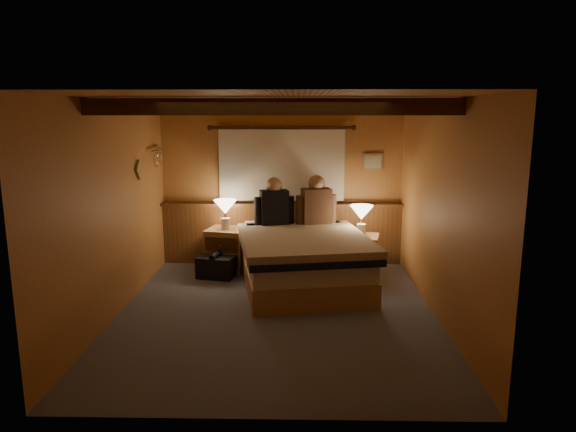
{
  "coord_description": "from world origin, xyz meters",
  "views": [
    {
      "loc": [
        0.25,
        -5.56,
        2.24
      ],
      "look_at": [
        0.13,
        0.4,
        1.06
      ],
      "focal_mm": 32.0,
      "sensor_mm": 36.0,
      "label": 1
    }
  ],
  "objects_px": {
    "lamp_left": "(225,209)",
    "person_right": "(316,203)",
    "nightstand_left": "(227,249)",
    "person_left": "(274,205)",
    "duffel_bag": "(216,267)",
    "bed": "(303,259)",
    "lamp_right": "(362,214)",
    "nightstand_right": "(359,255)"
  },
  "relations": [
    {
      "from": "person_left",
      "to": "person_right",
      "type": "xyz_separation_m",
      "value": [
        0.6,
        0.07,
        0.01
      ]
    },
    {
      "from": "nightstand_left",
      "to": "person_left",
      "type": "distance_m",
      "value": 0.97
    },
    {
      "from": "lamp_left",
      "to": "person_left",
      "type": "xyz_separation_m",
      "value": [
        0.71,
        -0.05,
        0.07
      ]
    },
    {
      "from": "nightstand_right",
      "to": "person_right",
      "type": "xyz_separation_m",
      "value": [
        -0.6,
        0.23,
        0.7
      ]
    },
    {
      "from": "nightstand_right",
      "to": "duffel_bag",
      "type": "relative_size",
      "value": 1.1
    },
    {
      "from": "person_left",
      "to": "duffel_bag",
      "type": "distance_m",
      "value": 1.19
    },
    {
      "from": "nightstand_right",
      "to": "person_left",
      "type": "bearing_deg",
      "value": -175.43
    },
    {
      "from": "bed",
      "to": "lamp_left",
      "type": "distance_m",
      "value": 1.42
    },
    {
      "from": "lamp_right",
      "to": "nightstand_left",
      "type": "bearing_deg",
      "value": 173.34
    },
    {
      "from": "lamp_left",
      "to": "lamp_right",
      "type": "height_order",
      "value": "lamp_left"
    },
    {
      "from": "lamp_left",
      "to": "person_right",
      "type": "distance_m",
      "value": 1.31
    },
    {
      "from": "nightstand_right",
      "to": "lamp_left",
      "type": "height_order",
      "value": "lamp_left"
    },
    {
      "from": "nightstand_left",
      "to": "lamp_right",
      "type": "xyz_separation_m",
      "value": [
        1.92,
        -0.22,
        0.57
      ]
    },
    {
      "from": "nightstand_right",
      "to": "nightstand_left",
      "type": "bearing_deg",
      "value": -175.26
    },
    {
      "from": "person_left",
      "to": "duffel_bag",
      "type": "height_order",
      "value": "person_left"
    },
    {
      "from": "nightstand_left",
      "to": "duffel_bag",
      "type": "relative_size",
      "value": 1.17
    },
    {
      "from": "duffel_bag",
      "to": "bed",
      "type": "bearing_deg",
      "value": -2.45
    },
    {
      "from": "person_left",
      "to": "person_right",
      "type": "relative_size",
      "value": 0.97
    },
    {
      "from": "bed",
      "to": "person_right",
      "type": "bearing_deg",
      "value": 64.58
    },
    {
      "from": "nightstand_left",
      "to": "duffel_bag",
      "type": "height_order",
      "value": "nightstand_left"
    },
    {
      "from": "bed",
      "to": "duffel_bag",
      "type": "xyz_separation_m",
      "value": [
        -1.2,
        0.33,
        -0.21
      ]
    },
    {
      "from": "person_right",
      "to": "nightstand_right",
      "type": "bearing_deg",
      "value": -34.65
    },
    {
      "from": "nightstand_left",
      "to": "nightstand_right",
      "type": "distance_m",
      "value": 1.91
    },
    {
      "from": "lamp_left",
      "to": "person_right",
      "type": "bearing_deg",
      "value": 1.02
    },
    {
      "from": "lamp_right",
      "to": "person_right",
      "type": "distance_m",
      "value": 0.67
    },
    {
      "from": "nightstand_left",
      "to": "person_left",
      "type": "xyz_separation_m",
      "value": [
        0.69,
        -0.08,
        0.67
      ]
    },
    {
      "from": "bed",
      "to": "lamp_right",
      "type": "xyz_separation_m",
      "value": [
        0.82,
        0.5,
        0.51
      ]
    },
    {
      "from": "lamp_left",
      "to": "person_left",
      "type": "relative_size",
      "value": 0.61
    },
    {
      "from": "person_left",
      "to": "nightstand_right",
      "type": "bearing_deg",
      "value": -20.58
    },
    {
      "from": "duffel_bag",
      "to": "person_left",
      "type": "bearing_deg",
      "value": 34.25
    },
    {
      "from": "lamp_right",
      "to": "person_right",
      "type": "bearing_deg",
      "value": 161.24
    },
    {
      "from": "bed",
      "to": "nightstand_left",
      "type": "distance_m",
      "value": 1.32
    },
    {
      "from": "lamp_left",
      "to": "nightstand_left",
      "type": "bearing_deg",
      "value": 71.48
    },
    {
      "from": "lamp_left",
      "to": "person_left",
      "type": "bearing_deg",
      "value": -4.0
    },
    {
      "from": "nightstand_right",
      "to": "person_right",
      "type": "relative_size",
      "value": 0.84
    },
    {
      "from": "bed",
      "to": "lamp_left",
      "type": "xyz_separation_m",
      "value": [
        -1.11,
        0.69,
        0.55
      ]
    },
    {
      "from": "lamp_right",
      "to": "person_left",
      "type": "distance_m",
      "value": 1.24
    },
    {
      "from": "nightstand_right",
      "to": "person_right",
      "type": "distance_m",
      "value": 0.95
    },
    {
      "from": "bed",
      "to": "duffel_bag",
      "type": "distance_m",
      "value": 1.26
    },
    {
      "from": "person_right",
      "to": "person_left",
      "type": "bearing_deg",
      "value": 173.13
    },
    {
      "from": "nightstand_right",
      "to": "lamp_right",
      "type": "bearing_deg",
      "value": 50.87
    },
    {
      "from": "bed",
      "to": "duffel_bag",
      "type": "relative_size",
      "value": 4.14
    }
  ]
}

